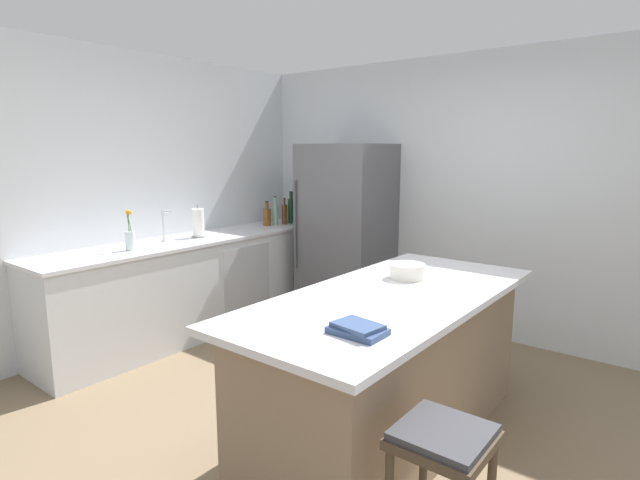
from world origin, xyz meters
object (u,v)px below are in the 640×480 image
refrigerator (346,232)px  paper_towel_roll (198,223)px  whiskey_bottle (267,216)px  mixing_bowl (407,271)px  flower_vase (130,237)px  kitchen_island (390,365)px  cookbook_stack (358,329)px  sink_faucet (164,225)px  olive_oil_bottle (292,210)px  bar_stool (442,457)px  gin_bottle (275,214)px  syrup_bottle (285,214)px  wine_bottle (291,210)px

refrigerator → paper_towel_roll: refrigerator is taller
whiskey_bottle → mixing_bowl: size_ratio=1.16×
flower_vase → whiskey_bottle: 1.70m
kitchen_island → paper_towel_roll: 2.52m
paper_towel_roll → cookbook_stack: 2.86m
sink_faucet → olive_oil_bottle: size_ratio=0.86×
bar_stool → cookbook_stack: (-0.48, 0.10, 0.39)m
gin_bottle → whiskey_bottle: gin_bottle is taller
refrigerator → gin_bottle: size_ratio=5.64×
flower_vase → olive_oil_bottle: 2.10m
kitchen_island → olive_oil_bottle: (-2.39, 1.84, 0.59)m
sink_faucet → olive_oil_bottle: olive_oil_bottle is taller
kitchen_island → syrup_bottle: size_ratio=7.46×
kitchen_island → olive_oil_bottle: olive_oil_bottle is taller
cookbook_stack → paper_towel_roll: bearing=156.0°
flower_vase → olive_oil_bottle: olive_oil_bottle is taller
paper_towel_roll → whiskey_bottle: size_ratio=1.16×
olive_oil_bottle → cookbook_stack: olive_oil_bottle is taller
flower_vase → paper_towel_roll: (-0.07, 0.75, 0.02)m
flower_vase → mixing_bowl: size_ratio=1.45×
refrigerator → whiskey_bottle: 0.94m
whiskey_bottle → bar_stool: bearing=-35.5°
bar_stool → flower_vase: flower_vase is taller
gin_bottle → paper_towel_roll: bearing=-90.9°
olive_oil_bottle → cookbook_stack: bearing=-43.9°
kitchen_island → mixing_bowl: (-0.10, 0.37, 0.50)m
gin_bottle → whiskey_bottle: 0.10m
cookbook_stack → kitchen_island: bearing=107.5°
bar_stool → flower_vase: (-3.02, 0.51, 0.48)m
wine_bottle → cookbook_stack: wine_bottle is taller
kitchen_island → gin_bottle: (-2.38, 1.54, 0.58)m
refrigerator → mixing_bowl: 1.93m
bar_stool → wine_bottle: (-3.01, 2.50, 0.53)m
syrup_bottle → cookbook_stack: 3.43m
cookbook_stack → mixing_bowl: mixing_bowl is taller
sink_faucet → wine_bottle: wine_bottle is taller
paper_towel_roll → wine_bottle: size_ratio=0.87×
syrup_bottle → mixing_bowl: size_ratio=1.26×
refrigerator → syrup_bottle: 0.83m
paper_towel_roll → cookbook_stack: bearing=-24.0°
gin_bottle → refrigerator: bearing=9.2°
kitchen_island → olive_oil_bottle: 3.07m
bar_stool → whiskey_bottle: 3.83m
bar_stool → gin_bottle: gin_bottle is taller
bar_stool → syrup_bottle: bearing=141.4°
refrigerator → olive_oil_bottle: size_ratio=5.16×
refrigerator → paper_towel_roll: bearing=-126.8°
wine_bottle → cookbook_stack: 3.49m
paper_towel_roll → gin_bottle: size_ratio=0.98×
bar_stool → flower_vase: 3.10m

